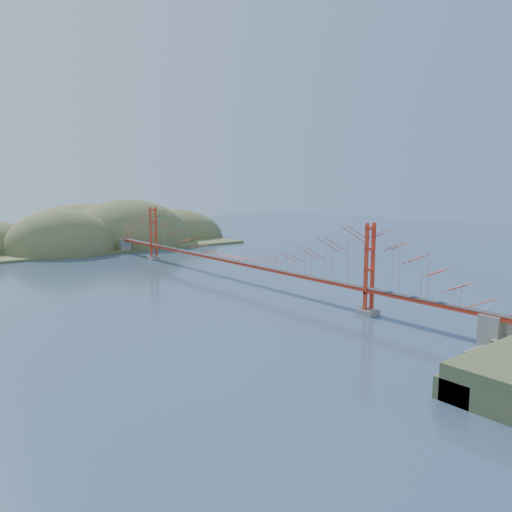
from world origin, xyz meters
TOP-DOWN VIEW (x-y plane):
  - ground at (0.00, 0.00)m, footprint 320.00×320.00m
  - bridge at (0.00, 0.18)m, footprint 2.20×94.40m
  - fort at (0.40, -47.80)m, footprint 3.70×2.30m
  - far_headlands at (2.21, 68.52)m, footprint 84.00×58.00m
  - sailboat_16 at (25.04, 6.46)m, footprint 0.68×0.68m
  - sailboat_10 at (14.72, -38.00)m, footprint 0.53×0.55m
  - sailboat_17 at (33.08, 12.11)m, footprint 0.59×0.57m
  - sailboat_11 at (55.54, 13.69)m, footprint 0.60×0.60m
  - sailboat_3 at (22.76, 8.29)m, footprint 0.65×0.65m
  - sailboat_2 at (35.65, -19.63)m, footprint 0.51×0.41m
  - sailboat_6 at (24.36, -12.61)m, footprint 0.54×0.54m
  - sailboat_12 at (24.93, 23.30)m, footprint 0.53×0.49m
  - sailboat_14 at (33.14, 10.96)m, footprint 0.71×0.71m
  - sailboat_4 at (38.53, -3.55)m, footprint 0.50×0.56m
  - sailboat_13 at (36.39, -30.05)m, footprint 0.57×0.56m
  - sailboat_5 at (32.72, -8.46)m, footprint 0.61×0.61m
  - sailboat_9 at (47.89, 24.07)m, footprint 0.62×0.62m
  - sailboat_8 at (30.21, 6.54)m, footprint 0.52×0.48m
  - sailboat_15 at (25.33, 27.06)m, footprint 0.59×0.59m

SIDE VIEW (x-z plane):
  - ground at x=0.00m, z-range 0.00..0.00m
  - far_headlands at x=2.21m, z-range -12.50..12.50m
  - sailboat_8 at x=30.21m, z-range -0.16..0.43m
  - sailboat_12 at x=24.93m, z-range -0.16..0.43m
  - sailboat_6 at x=24.36m, z-range -0.16..0.44m
  - sailboat_2 at x=35.65m, z-range -0.16..0.44m
  - sailboat_10 at x=14.72m, z-range -0.17..0.45m
  - sailboat_15 at x=25.33m, z-range -0.17..0.46m
  - sailboat_4 at x=38.53m, z-range -0.17..0.46m
  - sailboat_13 at x=36.39m, z-range -0.18..0.47m
  - sailboat_9 at x=47.89m, z-range -0.18..0.47m
  - sailboat_17 at x=33.08m, z-range -0.18..0.48m
  - sailboat_5 at x=32.72m, z-range -0.19..0.49m
  - sailboat_11 at x=55.54m, z-range -0.19..0.49m
  - sailboat_3 at x=22.76m, z-range -0.19..0.49m
  - sailboat_16 at x=25.04m, z-range -0.20..0.51m
  - sailboat_14 at x=33.14m, z-range -0.21..0.53m
  - fort at x=0.40m, z-range -0.21..1.54m
  - bridge at x=0.00m, z-range 1.01..13.01m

